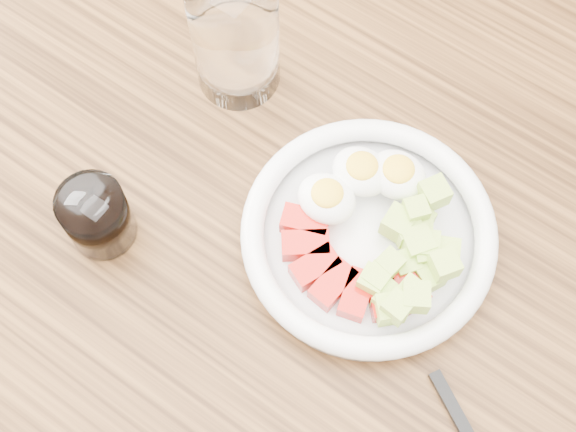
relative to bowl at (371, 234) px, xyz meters
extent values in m
plane|color=brown|center=(-0.06, -0.04, -0.79)|extent=(4.00, 4.00, 0.00)
cube|color=brown|center=(-0.06, -0.04, -0.04)|extent=(1.50, 0.90, 0.04)
cylinder|color=white|center=(0.00, 0.00, -0.02)|extent=(0.24, 0.24, 0.01)
torus|color=white|center=(0.00, 0.00, 0.00)|extent=(0.25, 0.25, 0.02)
cube|color=#B2130B|center=(-0.06, -0.03, 0.00)|extent=(0.05, 0.04, 0.02)
cube|color=#B2130B|center=(-0.04, -0.05, 0.00)|extent=(0.05, 0.05, 0.02)
cube|color=#B2130B|center=(-0.02, -0.06, 0.00)|extent=(0.04, 0.05, 0.02)
cube|color=#B2130B|center=(0.00, -0.06, 0.00)|extent=(0.03, 0.05, 0.02)
cube|color=#B2130B|center=(0.02, -0.06, 0.00)|extent=(0.04, 0.05, 0.02)
cube|color=#B2130B|center=(0.04, -0.05, 0.00)|extent=(0.05, 0.05, 0.02)
cube|color=#B2130B|center=(0.06, -0.03, 0.00)|extent=(0.05, 0.04, 0.02)
ellipsoid|color=white|center=(-0.04, 0.04, 0.01)|extent=(0.06, 0.05, 0.03)
ellipsoid|color=yellow|center=(-0.04, 0.04, 0.03)|extent=(0.03, 0.03, 0.01)
ellipsoid|color=white|center=(-0.01, 0.06, 0.01)|extent=(0.06, 0.05, 0.03)
ellipsoid|color=yellow|center=(-0.01, 0.06, 0.03)|extent=(0.03, 0.03, 0.01)
ellipsoid|color=white|center=(-0.05, 0.00, 0.01)|extent=(0.06, 0.05, 0.03)
ellipsoid|color=yellow|center=(-0.05, 0.00, 0.03)|extent=(0.03, 0.03, 0.01)
cube|color=#B9D351|center=(0.04, 0.01, 0.01)|extent=(0.04, 0.04, 0.03)
cube|color=#B9D351|center=(0.07, -0.01, 0.00)|extent=(0.03, 0.03, 0.02)
cube|color=#B9D351|center=(0.05, 0.01, 0.01)|extent=(0.03, 0.03, 0.03)
cube|color=#B9D351|center=(0.05, -0.01, 0.00)|extent=(0.03, 0.03, 0.02)
cube|color=#B9D351|center=(0.03, 0.04, 0.01)|extent=(0.02, 0.02, 0.02)
cube|color=#B9D351|center=(0.06, -0.06, 0.01)|extent=(0.04, 0.04, 0.03)
cube|color=#B9D351|center=(0.06, 0.01, 0.01)|extent=(0.04, 0.04, 0.03)
cube|color=#B9D351|center=(0.03, -0.02, 0.02)|extent=(0.02, 0.02, 0.02)
cube|color=#B9D351|center=(0.08, 0.00, 0.02)|extent=(0.03, 0.03, 0.02)
cube|color=#B9D351|center=(0.03, 0.06, 0.02)|extent=(0.03, 0.03, 0.03)
cube|color=#B9D351|center=(0.03, 0.03, 0.01)|extent=(0.04, 0.04, 0.03)
cube|color=#B9D351|center=(0.03, -0.04, 0.01)|extent=(0.03, 0.03, 0.02)
cube|color=#B9D351|center=(0.06, -0.06, 0.03)|extent=(0.03, 0.03, 0.02)
cube|color=#B9D351|center=(0.06, -0.03, 0.02)|extent=(0.03, 0.03, 0.02)
cube|color=#B9D351|center=(0.07, -0.04, 0.03)|extent=(0.03, 0.03, 0.02)
cube|color=#B9D351|center=(0.03, 0.04, 0.02)|extent=(0.03, 0.03, 0.02)
cube|color=#B9D351|center=(0.07, 0.02, 0.01)|extent=(0.03, 0.03, 0.02)
cube|color=#B9D351|center=(0.02, 0.02, 0.01)|extent=(0.03, 0.03, 0.03)
cube|color=#B9D351|center=(0.03, -0.04, 0.02)|extent=(0.02, 0.02, 0.02)
cube|color=#B9D351|center=(0.05, -0.05, 0.01)|extent=(0.03, 0.03, 0.03)
cube|color=#B9D351|center=(0.03, 0.02, 0.01)|extent=(0.04, 0.04, 0.03)
cube|color=black|center=(0.16, -0.10, -0.02)|extent=(0.08, 0.05, 0.01)
cylinder|color=white|center=(-0.22, 0.08, 0.06)|extent=(0.09, 0.09, 0.16)
cylinder|color=white|center=(-0.22, -0.14, 0.01)|extent=(0.07, 0.07, 0.07)
cylinder|color=black|center=(-0.22, -0.14, 0.01)|extent=(0.06, 0.06, 0.06)
camera|label=1|loc=(0.10, -0.28, 0.73)|focal=50.00mm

